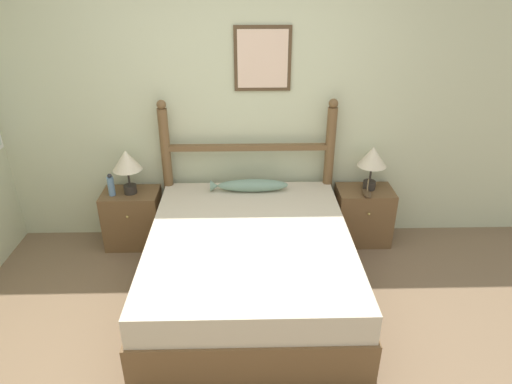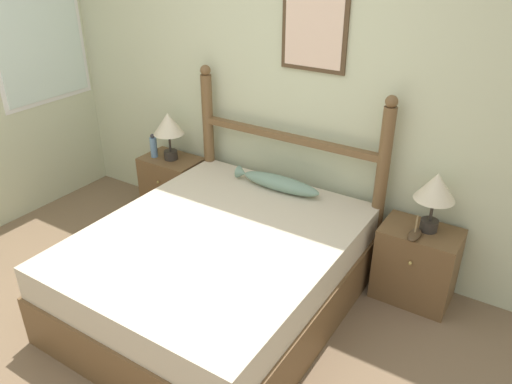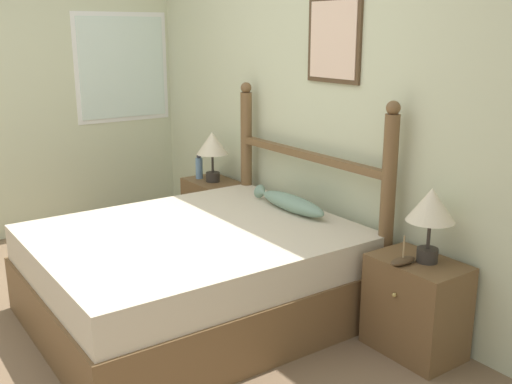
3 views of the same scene
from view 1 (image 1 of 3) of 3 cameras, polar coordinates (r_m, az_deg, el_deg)
ground_plane at (r=3.35m, az=-3.18°, el=-20.18°), size 16.00×16.00×0.00m
wall_back at (r=4.19m, az=-3.01°, el=10.48°), size 6.40×0.08×2.55m
bed at (r=3.68m, az=-0.79°, el=-9.21°), size 1.59×1.91×0.58m
headboard at (r=4.25m, az=-0.98°, el=3.00°), size 1.59×0.09×1.39m
nightstand_left at (r=4.49m, az=-15.09°, el=-3.19°), size 0.52×0.37×0.55m
nightstand_right at (r=4.51m, az=13.21°, el=-2.86°), size 0.52×0.37×0.55m
table_lamp_left at (r=4.23m, az=-15.87°, el=3.57°), size 0.26×0.26×0.42m
table_lamp_right at (r=4.29m, az=14.35°, el=4.05°), size 0.26×0.26×0.42m
bottle at (r=4.32m, az=-17.67°, el=0.79°), size 0.06×0.06×0.21m
model_boat at (r=4.27m, az=13.69°, el=-0.15°), size 0.07×0.17×0.16m
fish_pillow at (r=4.15m, az=-0.71°, el=0.83°), size 0.70×0.14×0.11m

